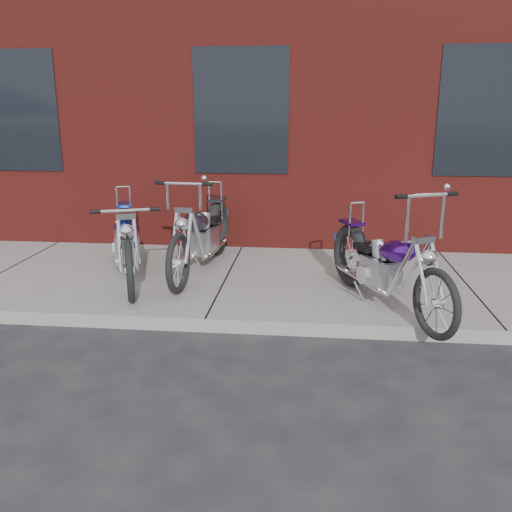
# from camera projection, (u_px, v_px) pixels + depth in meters

# --- Properties ---
(ground) EXTENTS (120.00, 120.00, 0.00)m
(ground) POSITION_uv_depth(u_px,v_px,m) (205.00, 332.00, 5.63)
(ground) COLOR black
(ground) RESTS_ON ground
(sidewalk) EXTENTS (22.00, 3.00, 0.15)m
(sidewalk) POSITION_uv_depth(u_px,v_px,m) (227.00, 281.00, 7.05)
(sidewalk) COLOR gray
(sidewalk) RESTS_ON ground
(building_brick) EXTENTS (22.00, 10.00, 8.00)m
(building_brick) POSITION_uv_depth(u_px,v_px,m) (269.00, 28.00, 12.24)
(building_brick) COLOR maroon
(building_brick) RESTS_ON ground
(chopper_purple) EXTENTS (1.08, 2.23, 1.34)m
(chopper_purple) POSITION_uv_depth(u_px,v_px,m) (385.00, 269.00, 5.83)
(chopper_purple) COLOR black
(chopper_purple) RESTS_ON sidewalk
(chopper_blue) EXTENTS (0.99, 2.35, 1.07)m
(chopper_blue) POSITION_uv_depth(u_px,v_px,m) (127.00, 244.00, 6.84)
(chopper_blue) COLOR black
(chopper_blue) RESTS_ON sidewalk
(chopper_third) EXTENTS (0.61, 2.50, 1.27)m
(chopper_third) POSITION_uv_depth(u_px,v_px,m) (202.00, 237.00, 7.15)
(chopper_third) COLOR black
(chopper_third) RESTS_ON sidewalk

